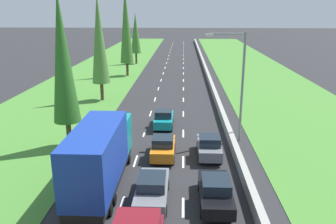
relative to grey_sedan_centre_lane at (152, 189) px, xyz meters
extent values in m
plane|color=#28282B|center=(0.03, 44.46, -0.81)|extent=(300.00, 300.00, 0.00)
cube|color=#478433|center=(-12.62, 44.46, -0.79)|extent=(14.00, 140.00, 0.04)
cube|color=#478433|center=(14.38, 44.46, -0.79)|extent=(14.00, 140.00, 0.04)
cube|color=#9E9B93|center=(5.73, 44.46, -0.39)|extent=(0.44, 120.00, 0.85)
cube|color=white|center=(-1.72, -0.54, -0.81)|extent=(0.14, 2.00, 0.01)
cube|color=white|center=(-1.72, 5.46, -0.81)|extent=(0.14, 2.00, 0.01)
cube|color=white|center=(-1.72, 11.46, -0.81)|extent=(0.14, 2.00, 0.01)
cube|color=white|center=(-1.72, 17.46, -0.81)|extent=(0.14, 2.00, 0.01)
cube|color=white|center=(-1.72, 23.46, -0.81)|extent=(0.14, 2.00, 0.01)
cube|color=white|center=(-1.72, 29.46, -0.81)|extent=(0.14, 2.00, 0.01)
cube|color=white|center=(-1.72, 35.46, -0.81)|extent=(0.14, 2.00, 0.01)
cube|color=white|center=(-1.72, 41.46, -0.81)|extent=(0.14, 2.00, 0.01)
cube|color=white|center=(-1.72, 47.46, -0.81)|extent=(0.14, 2.00, 0.01)
cube|color=white|center=(-1.72, 53.46, -0.81)|extent=(0.14, 2.00, 0.01)
cube|color=white|center=(-1.72, 59.46, -0.81)|extent=(0.14, 2.00, 0.01)
cube|color=white|center=(-1.72, 65.46, -0.81)|extent=(0.14, 2.00, 0.01)
cube|color=white|center=(-1.72, 71.46, -0.81)|extent=(0.14, 2.00, 0.01)
cube|color=white|center=(-1.72, 77.46, -0.81)|extent=(0.14, 2.00, 0.01)
cube|color=white|center=(-1.72, 83.46, -0.81)|extent=(0.14, 2.00, 0.01)
cube|color=white|center=(-1.72, 89.46, -0.81)|extent=(0.14, 2.00, 0.01)
cube|color=white|center=(-1.72, 95.46, -0.81)|extent=(0.14, 2.00, 0.01)
cube|color=white|center=(-1.72, 101.46, -0.81)|extent=(0.14, 2.00, 0.01)
cube|color=white|center=(1.78, -0.54, -0.81)|extent=(0.14, 2.00, 0.01)
cube|color=white|center=(1.78, 5.46, -0.81)|extent=(0.14, 2.00, 0.01)
cube|color=white|center=(1.78, 11.46, -0.81)|extent=(0.14, 2.00, 0.01)
cube|color=white|center=(1.78, 17.46, -0.81)|extent=(0.14, 2.00, 0.01)
cube|color=white|center=(1.78, 23.46, -0.81)|extent=(0.14, 2.00, 0.01)
cube|color=white|center=(1.78, 29.46, -0.81)|extent=(0.14, 2.00, 0.01)
cube|color=white|center=(1.78, 35.46, -0.81)|extent=(0.14, 2.00, 0.01)
cube|color=white|center=(1.78, 41.46, -0.81)|extent=(0.14, 2.00, 0.01)
cube|color=white|center=(1.78, 47.46, -0.81)|extent=(0.14, 2.00, 0.01)
cube|color=white|center=(1.78, 53.46, -0.81)|extent=(0.14, 2.00, 0.01)
cube|color=white|center=(1.78, 59.46, -0.81)|extent=(0.14, 2.00, 0.01)
cube|color=white|center=(1.78, 65.46, -0.81)|extent=(0.14, 2.00, 0.01)
cube|color=white|center=(1.78, 71.46, -0.81)|extent=(0.14, 2.00, 0.01)
cube|color=white|center=(1.78, 77.46, -0.81)|extent=(0.14, 2.00, 0.01)
cube|color=white|center=(1.78, 83.46, -0.81)|extent=(0.14, 2.00, 0.01)
cube|color=white|center=(1.78, 89.46, -0.81)|extent=(0.14, 2.00, 0.01)
cube|color=white|center=(1.78, 95.46, -0.81)|extent=(0.14, 2.00, 0.01)
cube|color=white|center=(1.78, 101.46, -0.81)|extent=(0.14, 2.00, 0.01)
cube|color=slate|center=(0.00, 0.03, -0.13)|extent=(1.76, 4.50, 0.72)
cube|color=#19232D|center=(0.00, -0.12, 0.53)|extent=(1.56, 1.90, 0.60)
cylinder|color=black|center=(-0.80, 1.43, -0.49)|extent=(0.22, 0.64, 0.64)
cylinder|color=black|center=(0.80, 1.43, -0.49)|extent=(0.22, 0.64, 0.64)
cylinder|color=black|center=(-0.80, -1.36, -0.49)|extent=(0.22, 0.64, 0.64)
cylinder|color=black|center=(0.80, -1.36, -0.49)|extent=(0.22, 0.64, 0.64)
cube|color=black|center=(3.60, -0.07, -0.13)|extent=(1.76, 4.50, 0.72)
cube|color=#19232D|center=(3.60, -0.22, 0.53)|extent=(1.56, 1.90, 0.60)
cylinder|color=black|center=(2.80, 1.32, -0.49)|extent=(0.22, 0.64, 0.64)
cylinder|color=black|center=(4.40, 1.32, -0.49)|extent=(0.22, 0.64, 0.64)
cylinder|color=black|center=(2.80, -1.47, -0.49)|extent=(0.22, 0.64, 0.64)
cylinder|color=black|center=(4.40, -1.47, -0.49)|extent=(0.22, 0.64, 0.64)
cube|color=black|center=(-3.27, 1.76, -0.21)|extent=(2.20, 9.40, 0.56)
cube|color=teal|center=(-3.27, 5.36, 1.32)|extent=(2.40, 2.20, 2.50)
cube|color=#19389E|center=(-3.27, 0.66, 1.72)|extent=(2.44, 7.20, 3.30)
cylinder|color=black|center=(-4.39, 5.06, -0.49)|extent=(0.22, 0.64, 0.64)
cylinder|color=black|center=(-2.15, 5.06, -0.49)|extent=(0.22, 0.64, 0.64)
cylinder|color=black|center=(-4.39, -0.42, -0.49)|extent=(0.22, 0.64, 0.64)
cylinder|color=black|center=(-2.15, -0.42, -0.49)|extent=(0.22, 0.64, 0.64)
cylinder|color=black|center=(-4.39, -1.50, -0.49)|extent=(0.22, 0.64, 0.64)
cylinder|color=black|center=(-2.15, -1.50, -0.49)|extent=(0.22, 0.64, 0.64)
cube|color=orange|center=(0.27, 6.27, -0.11)|extent=(1.68, 3.90, 0.76)
cube|color=#19232D|center=(0.27, 5.97, 0.59)|extent=(1.52, 1.60, 0.64)
cylinder|color=black|center=(-0.49, 7.48, -0.49)|extent=(0.22, 0.64, 0.64)
cylinder|color=black|center=(1.03, 7.48, -0.49)|extent=(0.22, 0.64, 0.64)
cylinder|color=black|center=(-0.49, 5.06, -0.49)|extent=(0.22, 0.64, 0.64)
cylinder|color=black|center=(1.03, 5.06, -0.49)|extent=(0.22, 0.64, 0.64)
cube|color=teal|center=(-0.07, 13.20, -0.11)|extent=(1.68, 3.90, 0.76)
cube|color=#19232D|center=(-0.07, 12.90, 0.59)|extent=(1.52, 1.60, 0.64)
cylinder|color=black|center=(-0.83, 14.41, -0.49)|extent=(0.22, 0.64, 0.64)
cylinder|color=black|center=(0.69, 14.41, -0.49)|extent=(0.22, 0.64, 0.64)
cylinder|color=black|center=(-0.83, 11.99, -0.49)|extent=(0.22, 0.64, 0.64)
cylinder|color=black|center=(0.69, 11.99, -0.49)|extent=(0.22, 0.64, 0.64)
cube|color=slate|center=(3.71, 6.56, -0.11)|extent=(1.68, 3.90, 0.76)
cube|color=#19232D|center=(3.71, 6.26, 0.59)|extent=(1.52, 1.60, 0.64)
cylinder|color=black|center=(2.95, 7.77, -0.49)|extent=(0.22, 0.64, 0.64)
cylinder|color=black|center=(4.47, 7.77, -0.49)|extent=(0.22, 0.64, 0.64)
cylinder|color=black|center=(2.95, 5.35, -0.49)|extent=(0.22, 0.64, 0.64)
cylinder|color=black|center=(4.47, 5.35, -0.49)|extent=(0.22, 0.64, 0.64)
cylinder|color=#4C3823|center=(-7.37, 7.95, 0.29)|extent=(0.40, 0.40, 2.20)
cone|color=#2D6623|center=(-7.37, 7.95, 6.36)|extent=(2.10, 2.10, 9.94)
cylinder|color=#4C3823|center=(-8.12, 22.82, 0.29)|extent=(0.40, 0.40, 2.20)
cone|color=#4C7F38|center=(-8.12, 22.82, 6.55)|extent=(2.11, 2.11, 10.33)
cylinder|color=#4C3823|center=(-7.57, 39.04, 0.29)|extent=(0.41, 0.41, 2.20)
cone|color=#3D752D|center=(-7.57, 39.04, 7.45)|extent=(2.16, 2.16, 12.12)
cylinder|color=#4C3823|center=(-7.81, 52.12, 0.29)|extent=(0.39, 0.39, 2.20)
cone|color=#3D752D|center=(-7.81, 52.12, 5.30)|extent=(2.05, 2.05, 7.83)
cylinder|color=gray|center=(6.51, 9.95, 3.69)|extent=(0.20, 0.20, 9.00)
cylinder|color=gray|center=(5.11, 9.95, 8.04)|extent=(2.80, 0.12, 0.12)
cube|color=silver|center=(3.71, 9.95, 7.94)|extent=(0.60, 0.28, 0.20)
camera|label=1|loc=(1.67, -17.53, 9.86)|focal=36.81mm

